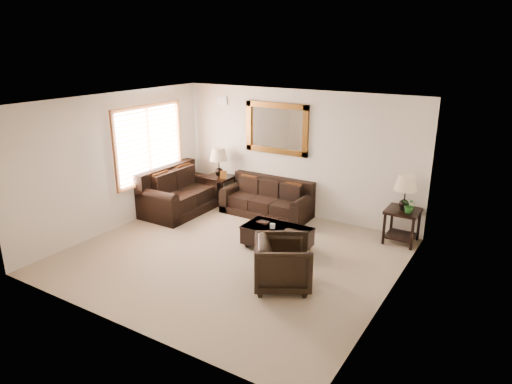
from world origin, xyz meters
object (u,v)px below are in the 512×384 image
Objects in this scene: armchair at (283,261)px; end_table_left at (219,168)px; loveseat at (179,196)px; sofa at (268,202)px; end_table_right at (404,199)px; coffee_table at (277,235)px.

end_table_left is at bearing 18.74° from armchair.
sofa is at bearing -64.38° from loveseat.
loveseat is 1.32× the size of end_table_left.
sofa is 2.24× the size of armchair.
sofa is at bearing -179.07° from end_table_right.
loveseat is 1.42× the size of coffee_table.
end_table_left is at bearing -179.97° from end_table_right.
end_table_left is 4.21m from end_table_right.
coffee_table is 1.42× the size of armchair.
end_table_left is 4.08m from armchair.
sofa is 3.13m from armchair.
loveseat is (-1.79, -0.86, 0.07)m from sofa.
armchair is at bearing -115.83° from loveseat.
armchair is at bearing -58.29° from coffee_table.
end_table_right reaches higher than loveseat.
end_table_left is 1.07× the size of coffee_table.
sofa is 1.98m from loveseat.
sofa reaches higher than coffee_table.
coffee_table is (2.35, -1.46, -0.60)m from end_table_left.
sofa is 1.48× the size of end_table_right.
end_table_right is at bearing 0.03° from end_table_left.
coffee_table is at bearing -101.26° from loveseat.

